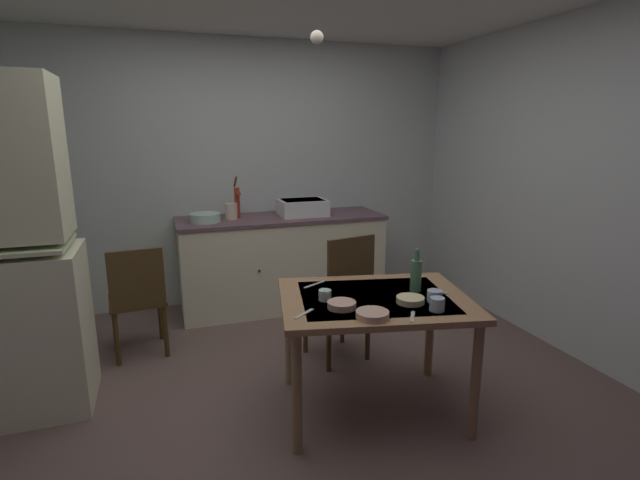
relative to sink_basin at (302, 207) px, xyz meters
name	(u,v)px	position (x,y,z in m)	size (l,w,h in m)	color
ground_plane	(300,395)	(-0.51, -1.60, -0.96)	(5.22, 5.22, 0.00)	brown
wall_back	(241,174)	(-0.51, 0.37, 0.29)	(4.32, 0.10, 2.50)	silver
wall_right	(582,189)	(1.66, -1.60, 0.29)	(0.10, 3.94, 2.50)	silver
counter_cabinet	(282,262)	(-0.21, 0.00, -0.52)	(1.92, 0.64, 0.88)	beige
sink_basin	(302,207)	(0.00, 0.00, 0.00)	(0.44, 0.34, 0.15)	silver
hand_pump	(237,200)	(-0.61, 0.05, 0.09)	(0.05, 0.27, 0.39)	maroon
mixing_bowl_counter	(205,218)	(-0.91, -0.05, -0.04)	(0.26, 0.26, 0.08)	#ADD1C1
stoneware_crock	(231,211)	(-0.67, 0.02, 0.00)	(0.11, 0.11, 0.15)	beige
dining_table	(374,311)	(-0.12, -1.88, -0.32)	(1.24, 1.04, 0.73)	#9B724C
chair_far_side	(342,296)	(-0.07, -1.23, -0.46)	(0.48, 0.48, 0.96)	#4B341B
chair_by_counter	(138,298)	(-1.49, -0.67, -0.50)	(0.44, 0.44, 0.86)	#453215
serving_bowl_wide	(342,305)	(-0.37, -1.98, -0.21)	(0.16, 0.16, 0.04)	tan
soup_bowl_small	(410,300)	(0.03, -2.03, -0.21)	(0.16, 0.16, 0.03)	beige
sauce_dish	(372,315)	(-0.27, -2.17, -0.21)	(0.17, 0.17, 0.04)	tan
teacup_mint	(437,304)	(0.10, -2.19, -0.19)	(0.08, 0.08, 0.07)	#9EB2C6
mug_tall	(325,295)	(-0.42, -1.84, -0.20)	(0.07, 0.07, 0.06)	#ADD1C1
mug_dark	(435,296)	(0.16, -2.06, -0.20)	(0.09, 0.09, 0.07)	#9EB2C6
glass_bottle	(416,274)	(0.16, -1.86, -0.13)	(0.07, 0.07, 0.26)	#4C7F56
table_knife	(315,284)	(-0.39, -1.56, -0.23)	(0.19, 0.02, 0.01)	silver
teaspoon_near_bowl	(413,317)	(-0.07, -2.22, -0.23)	(0.15, 0.02, 0.01)	beige
teaspoon_by_cup	(438,294)	(0.26, -1.96, -0.23)	(0.12, 0.02, 0.01)	beige
serving_spoon	(304,314)	(-0.59, -2.01, -0.23)	(0.16, 0.02, 0.01)	beige
pendant_bulb	(317,37)	(-0.32, -1.39, 1.26)	(0.08, 0.08, 0.08)	#F9EFCC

